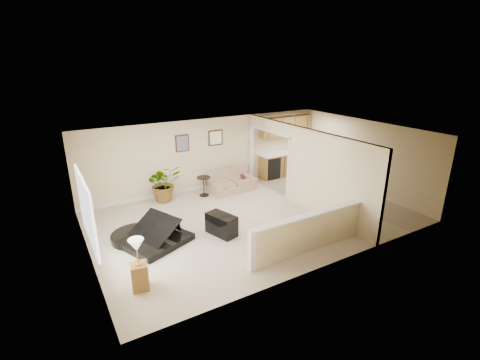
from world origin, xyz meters
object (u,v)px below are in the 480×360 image
loveseat (231,180)px  small_plant (243,182)px  palm_plant (164,183)px  piano_bench (222,224)px  accent_table (204,184)px  lamp_stand (139,268)px  piano (151,220)px

loveseat → small_plant: (0.44, -0.09, -0.13)m
loveseat → palm_plant: size_ratio=1.41×
piano_bench → loveseat: bearing=56.6°
piano_bench → accent_table: accent_table is taller
accent_table → small_plant: size_ratio=1.26×
lamp_stand → piano: bearing=65.8°
piano → piano_bench: (1.70, -0.57, -0.32)m
piano_bench → small_plant: (2.28, 2.70, -0.06)m
palm_plant → lamp_stand: palm_plant is taller
accent_table → small_plant: bearing=-2.7°
piano_bench → small_plant: bearing=49.8°
piano → small_plant: 4.53m
piano → accent_table: bearing=19.1°
loveseat → palm_plant: 2.38m
piano → lamp_stand: bearing=-136.7°
loveseat → palm_plant: bearing=170.5°
accent_table → palm_plant: 1.33m
piano_bench → small_plant: piano_bench is taller
loveseat → accent_table: size_ratio=2.55×
piano → accent_table: (2.48, 2.20, -0.17)m
small_plant → loveseat: bearing=168.8°
small_plant → piano: bearing=-151.9°
loveseat → small_plant: size_ratio=3.21×
palm_plant → small_plant: palm_plant is taller
piano_bench → accent_table: size_ratio=1.27×
accent_table → lamp_stand: 5.17m
piano_bench → loveseat: loveseat is taller
piano_bench → small_plant: size_ratio=1.59×
loveseat → piano_bench: bearing=-126.9°
piano_bench → palm_plant: bearing=99.7°
loveseat → small_plant: 0.47m
piano → palm_plant: (1.18, 2.46, -0.01)m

